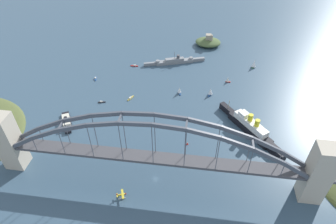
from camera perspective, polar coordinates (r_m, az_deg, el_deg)
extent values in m
plane|color=#385166|center=(247.69, -2.53, -13.15)|extent=(1400.00, 1400.00, 0.00)
cube|color=#BCB29E|center=(271.51, -29.28, -5.17)|extent=(16.93, 15.23, 55.46)
cube|color=#BCB29E|center=(242.30, 27.80, -10.86)|extent=(16.93, 15.23, 55.46)
cube|color=#47474C|center=(227.19, -2.72, -9.14)|extent=(228.52, 12.04, 2.40)
cube|color=#4C515B|center=(255.98, -27.35, -5.55)|extent=(25.37, 1.80, 17.22)
cube|color=#4C515B|center=(235.63, -23.46, -4.12)|extent=(25.07, 1.80, 14.16)
cube|color=#4C515B|center=(218.80, -18.71, -3.03)|extent=(24.73, 1.80, 11.08)
cube|color=#4C515B|center=(205.91, -13.09, -2.41)|extent=(24.34, 1.80, 7.97)
cube|color=#4C515B|center=(197.40, -6.73, -2.39)|extent=(23.92, 1.80, 4.80)
cube|color=#4C515B|center=(193.69, 0.11, -3.04)|extent=(23.92, 1.80, 4.80)
cube|color=#4C515B|center=(195.06, 7.05, -4.35)|extent=(24.34, 1.80, 7.97)
cube|color=#4C515B|center=(201.57, 13.67, -6.21)|extent=(24.73, 1.80, 11.08)
cube|color=#4C515B|center=(213.02, 19.64, -8.44)|extent=(25.07, 1.80, 14.16)
cube|color=#4C515B|center=(229.10, 24.78, -10.87)|extent=(25.37, 1.80, 17.22)
cube|color=#4C515B|center=(262.09, -26.23, -3.91)|extent=(25.37, 1.80, 17.22)
cube|color=#4C515B|center=(242.25, -22.36, -2.38)|extent=(25.07, 1.80, 14.16)
cube|color=#4C515B|center=(225.92, -17.68, -1.19)|extent=(24.73, 1.80, 11.08)
cube|color=#4C515B|center=(213.45, -12.21, -0.48)|extent=(24.34, 1.80, 7.97)
cube|color=#4C515B|center=(205.25, -6.05, -0.38)|extent=(23.92, 1.80, 4.80)
cube|color=#4C515B|center=(201.69, 0.52, -0.97)|extent=(23.92, 1.80, 4.80)
cube|color=#4C515B|center=(203.01, 7.17, -2.24)|extent=(24.34, 1.80, 7.97)
cube|color=#4C515B|center=(209.27, 13.52, -4.09)|extent=(24.73, 1.80, 11.08)
cube|color=#4C515B|center=(220.33, 19.27, -6.35)|extent=(25.07, 1.80, 14.16)
cube|color=#4C515B|center=(235.90, 24.26, -8.85)|extent=(25.37, 1.80, 17.22)
cube|color=#4C515B|center=(270.01, -28.45, -5.50)|extent=(1.40, 10.83, 1.40)
cube|color=#4C515B|center=(229.90, -20.67, -2.54)|extent=(1.40, 10.83, 1.40)
cube|color=#4C515B|center=(204.64, -9.60, -1.23)|extent=(1.40, 10.83, 1.40)
cube|color=#4C515B|center=(197.43, 3.73, -2.46)|extent=(1.40, 10.83, 1.40)
cube|color=#4C515B|center=(210.14, 16.63, -6.14)|extent=(1.40, 10.83, 1.40)
cube|color=#4C515B|center=(241.69, 26.75, -11.05)|extent=(1.40, 10.83, 1.40)
cylinder|color=#4C515B|center=(249.44, -25.11, -5.83)|extent=(0.56, 0.56, 13.29)
cylinder|color=#4C515B|center=(255.70, -24.03, -4.14)|extent=(0.56, 0.56, 13.29)
cylinder|color=#4C515B|center=(234.58, -20.52, -5.64)|extent=(0.56, 0.56, 24.57)
cylinder|color=#4C515B|center=(241.23, -19.50, -3.85)|extent=(0.56, 0.56, 24.57)
cylinder|color=#4C515B|center=(222.52, -15.27, -5.68)|extent=(0.56, 0.56, 32.62)
cylinder|color=#4C515B|center=(229.52, -14.38, -3.78)|extent=(0.56, 0.56, 32.62)
cylinder|color=#4C515B|center=(213.64, -9.44, -5.97)|extent=(0.56, 0.56, 37.45)
cylinder|color=#4C515B|center=(220.93, -8.71, -3.98)|extent=(0.56, 0.56, 37.45)
cylinder|color=#4C515B|center=(208.30, -3.15, -6.51)|extent=(0.56, 0.56, 39.06)
cylinder|color=#4C515B|center=(215.76, -2.64, -4.45)|extent=(0.56, 0.56, 39.06)
cylinder|color=#4C515B|center=(206.75, 3.39, -7.31)|extent=(0.56, 0.56, 37.45)
cylinder|color=#4C515B|center=(214.27, 3.65, -5.20)|extent=(0.56, 0.56, 37.45)
cylinder|color=#4C515B|center=(209.09, 9.91, -8.30)|extent=(0.56, 0.56, 32.62)
cylinder|color=#4C515B|center=(216.53, 9.91, -6.18)|extent=(0.56, 0.56, 32.62)
cylinder|color=#4C515B|center=(215.25, 16.16, -9.45)|extent=(0.56, 0.56, 24.57)
cylinder|color=#4C515B|center=(222.48, 15.92, -7.35)|extent=(0.56, 0.56, 24.57)
cylinder|color=#4C515B|center=(225.00, 21.93, -10.68)|extent=(0.56, 0.56, 13.29)
cylinder|color=#4C515B|center=(231.93, 21.50, -8.63)|extent=(0.56, 0.56, 13.29)
cube|color=black|center=(294.83, 15.97, -3.25)|extent=(40.96, 48.65, 6.96)
cube|color=black|center=(313.14, 11.64, 0.57)|extent=(15.43, 17.59, 6.96)
cube|color=black|center=(279.89, 20.87, -7.49)|extent=(16.33, 18.29, 6.96)
cube|color=white|center=(290.45, 16.21, -2.28)|extent=(31.54, 37.12, 6.48)
cube|color=white|center=(292.82, 14.94, -0.33)|extent=(11.56, 11.74, 3.20)
cylinder|color=yellow|center=(287.15, 16.18, -1.06)|extent=(4.67, 4.67, 6.89)
cylinder|color=yellow|center=(282.86, 17.40, -2.09)|extent=(4.67, 4.67, 6.89)
cylinder|color=tan|center=(306.70, 12.10, 1.56)|extent=(0.50, 0.50, 10.00)
cube|color=gray|center=(392.96, 1.31, 10.02)|extent=(50.09, 23.18, 4.31)
cube|color=gray|center=(388.19, -3.60, 9.54)|extent=(16.98, 8.57, 4.31)
cube|color=gray|center=(400.48, 6.09, 10.41)|extent=(17.20, 9.22, 4.31)
cube|color=gray|center=(391.16, 1.32, 10.48)|extent=(25.77, 13.76, 2.95)
cylinder|color=gray|center=(387.75, -2.07, 10.11)|extent=(5.34, 5.34, 2.20)
cylinder|color=gray|center=(396.25, 4.64, 10.71)|extent=(5.34, 5.34, 2.20)
cylinder|color=gray|center=(388.03, 1.34, 11.31)|extent=(0.60, 0.60, 10.00)
cylinder|color=#4C4C51|center=(390.34, 2.06, 11.01)|extent=(4.19, 4.19, 4.40)
cube|color=black|center=(311.49, -19.57, -1.98)|extent=(16.66, 21.21, 2.83)
cube|color=black|center=(301.53, -19.35, -3.53)|extent=(8.28, 8.53, 2.83)
cube|color=black|center=(321.66, -19.77, -0.52)|extent=(9.33, 9.09, 2.83)
cube|color=beige|center=(309.57, -19.69, -1.56)|extent=(14.78, 19.17, 3.29)
cylinder|color=black|center=(307.80, -19.80, -1.16)|extent=(3.38, 3.38, 2.40)
ellipsoid|color=#4C6038|center=(443.24, 8.00, 13.68)|extent=(37.37, 31.86, 9.43)
cube|color=#9E937F|center=(440.06, 8.09, 14.54)|extent=(8.00, 8.00, 9.18)
cylinder|color=gray|center=(436.78, 8.69, 14.35)|extent=(3.60, 3.60, 10.10)
cylinder|color=#B7B7B2|center=(240.83, -9.28, -15.94)|extent=(5.64, 2.84, 0.90)
cylinder|color=#B7B7B2|center=(238.71, -9.18, -16.67)|extent=(5.64, 2.84, 0.90)
cylinder|color=maroon|center=(239.95, -9.30, -15.79)|extent=(0.14, 0.14, 1.25)
cylinder|color=maroon|center=(237.82, -9.21, -16.52)|extent=(0.14, 0.14, 1.25)
ellipsoid|color=gold|center=(237.79, -9.29, -15.98)|extent=(7.58, 3.99, 1.42)
cylinder|color=maroon|center=(237.72, -8.45, -15.86)|extent=(1.22, 1.54, 1.35)
cube|color=gold|center=(237.27, -9.07, -15.86)|extent=(4.81, 9.16, 0.20)
cube|color=gold|center=(237.79, -10.12, -16.07)|extent=(2.25, 3.64, 0.12)
cube|color=maroon|center=(236.71, -10.16, -15.89)|extent=(1.07, 0.50, 1.50)
cube|color=#234C8C|center=(335.69, 8.35, 3.41)|extent=(4.13, 5.85, 0.94)
cube|color=#234C8C|center=(332.95, 8.08, 3.09)|extent=(1.59, 2.05, 0.94)
cube|color=#234C8C|center=(338.45, 8.61, 3.72)|extent=(1.76, 2.12, 0.94)
cylinder|color=tan|center=(332.48, 8.39, 4.05)|extent=(0.16, 0.16, 8.90)
cone|color=white|center=(333.95, 8.50, 4.12)|extent=(6.66, 6.66, 7.12)
cube|color=#B2231E|center=(362.27, 11.89, 5.94)|extent=(3.88, 2.07, 0.92)
cube|color=#B2231E|center=(362.29, 12.28, 5.88)|extent=(1.31, 0.89, 0.92)
cube|color=#B2231E|center=(362.26, 11.50, 6.00)|extent=(1.33, 1.04, 0.92)
cylinder|color=tan|center=(360.21, 12.02, 6.44)|extent=(0.16, 0.16, 6.70)
cone|color=silver|center=(360.38, 11.84, 6.42)|extent=(3.74, 3.74, 5.36)
cube|color=#2D6B3D|center=(401.92, 16.75, 8.69)|extent=(5.56, 7.21, 0.81)
cube|color=#2D6B3D|center=(405.60, 16.95, 8.94)|extent=(2.18, 2.56, 0.81)
cube|color=#2D6B3D|center=(398.25, 16.53, 8.43)|extent=(2.43, 2.67, 0.81)
cylinder|color=tan|center=(399.80, 16.92, 9.37)|extent=(0.16, 0.16, 9.81)
cone|color=white|center=(398.42, 16.81, 9.20)|extent=(7.95, 7.95, 7.85)
cube|color=gold|center=(329.83, -7.46, 2.77)|extent=(4.82, 6.70, 1.09)
cube|color=gold|center=(332.33, -7.01, 3.14)|extent=(2.07, 2.45, 1.09)
cube|color=gold|center=(327.36, -7.92, 2.40)|extent=(2.30, 2.56, 1.09)
cube|color=beige|center=(328.74, -7.56, 2.85)|extent=(3.05, 3.65, 1.00)
cube|color=black|center=(329.81, -13.08, 1.94)|extent=(5.41, 2.65, 0.90)
cube|color=black|center=(329.24, -12.49, 1.97)|extent=(1.87, 1.23, 0.90)
cube|color=black|center=(330.42, -13.67, 1.91)|extent=(1.91, 1.40, 0.90)
cube|color=beige|center=(329.33, -13.21, 2.07)|extent=(2.80, 1.80, 1.09)
cube|color=#234C8C|center=(371.43, -14.30, 6.46)|extent=(3.44, 5.69, 1.01)
cube|color=#234C8C|center=(368.45, -14.32, 6.16)|extent=(1.57, 2.02, 1.01)
cube|color=#234C8C|center=(374.42, -14.27, 6.76)|extent=(1.79, 2.08, 1.01)
cube|color=beige|center=(371.47, -14.32, 6.64)|extent=(2.31, 3.02, 0.95)
cube|color=#234C8C|center=(334.84, 2.31, 3.75)|extent=(3.49, 5.05, 0.97)
cube|color=#234C8C|center=(332.43, 2.45, 3.44)|extent=(1.37, 1.76, 0.97)
cube|color=#234C8C|center=(337.25, 2.17, 4.05)|extent=(1.53, 1.83, 0.97)
cylinder|color=tan|center=(331.84, 2.35, 4.35)|extent=(0.16, 0.16, 8.25)
cone|color=white|center=(333.14, 2.28, 4.43)|extent=(5.55, 5.55, 6.60)
cube|color=#B2231E|center=(389.37, -6.76, 9.15)|extent=(6.41, 2.00, 0.96)
cube|color=#B2231E|center=(390.41, -7.37, 9.18)|extent=(2.14, 1.08, 0.96)
cube|color=#B2231E|center=(388.36, -6.15, 9.11)|extent=(2.14, 1.29, 0.96)
cube|color=beige|center=(388.65, -6.66, 9.27)|extent=(3.21, 1.58, 1.11)
cone|color=red|center=(273.12, 3.89, -6.29)|extent=(2.20, 2.20, 2.20)
sphere|color=#F2E566|center=(272.11, 3.90, -6.09)|extent=(0.50, 0.50, 0.50)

